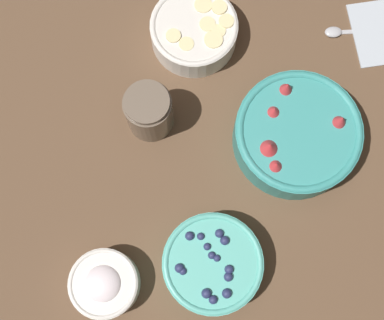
{
  "coord_description": "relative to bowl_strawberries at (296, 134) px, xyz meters",
  "views": [
    {
      "loc": [
        0.18,
        -0.06,
        0.93
      ],
      "look_at": [
        -0.02,
        -0.08,
        0.05
      ],
      "focal_mm": 50.0,
      "sensor_mm": 36.0,
      "label": 1
    }
  ],
  "objects": [
    {
      "name": "spoon",
      "position": [
        -0.22,
        0.09,
        -0.04
      ],
      "size": [
        0.04,
        0.14,
        0.01
      ],
      "color": "#B2B2B7",
      "rests_on": "ground_plane"
    },
    {
      "name": "ground_plane",
      "position": [
        0.09,
        -0.09,
        -0.04
      ],
      "size": [
        4.0,
        4.0,
        0.0
      ],
      "primitive_type": "plane",
      "color": "brown"
    },
    {
      "name": "napkin",
      "position": [
        -0.23,
        0.14,
        -0.04
      ],
      "size": [
        0.15,
        0.12,
        0.01
      ],
      "color": "#B2BCC6",
      "rests_on": "ground_plane"
    },
    {
      "name": "bowl_cream",
      "position": [
        0.28,
        -0.29,
        -0.01
      ],
      "size": [
        0.11,
        0.11,
        0.06
      ],
      "color": "silver",
      "rests_on": "ground_plane"
    },
    {
      "name": "jar_chocolate",
      "position": [
        -0.01,
        -0.26,
        0.01
      ],
      "size": [
        0.08,
        0.08,
        0.1
      ],
      "color": "brown",
      "rests_on": "ground_plane"
    },
    {
      "name": "bowl_bananas",
      "position": [
        -0.18,
        -0.2,
        -0.01
      ],
      "size": [
        0.16,
        0.16,
        0.06
      ],
      "color": "silver",
      "rests_on": "ground_plane"
    },
    {
      "name": "bowl_strawberries",
      "position": [
        0.0,
        0.0,
        0.0
      ],
      "size": [
        0.22,
        0.22,
        0.09
      ],
      "color": "teal",
      "rests_on": "ground_plane"
    },
    {
      "name": "bowl_blueberries",
      "position": [
        0.23,
        -0.12,
        -0.01
      ],
      "size": [
        0.16,
        0.16,
        0.07
      ],
      "color": "#56B7A8",
      "rests_on": "ground_plane"
    }
  ]
}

